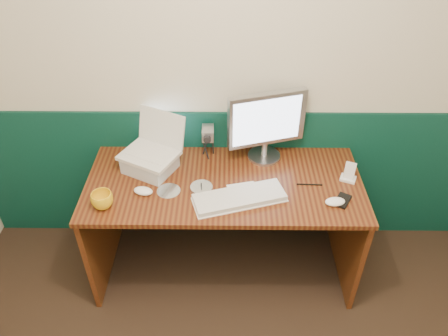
{
  "coord_description": "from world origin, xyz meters",
  "views": [
    {
      "loc": [
        -0.07,
        -0.56,
        2.36
      ],
      "look_at": [
        -0.09,
        1.23,
        0.97
      ],
      "focal_mm": 35.0,
      "sensor_mm": 36.0,
      "label": 1
    }
  ],
  "objects_px": {
    "laptop": "(147,138)",
    "monitor": "(266,125)",
    "mug": "(102,200)",
    "keyboard": "(239,198)",
    "desk": "(224,228)",
    "camcorder": "(208,142)"
  },
  "relations": [
    {
      "from": "desk",
      "to": "camcorder",
      "type": "relative_size",
      "value": 7.59
    },
    {
      "from": "keyboard",
      "to": "mug",
      "type": "xyz_separation_m",
      "value": [
        -0.74,
        -0.06,
        0.03
      ]
    },
    {
      "from": "laptop",
      "to": "monitor",
      "type": "height_order",
      "value": "monitor"
    },
    {
      "from": "desk",
      "to": "laptop",
      "type": "height_order",
      "value": "laptop"
    },
    {
      "from": "laptop",
      "to": "camcorder",
      "type": "distance_m",
      "value": 0.39
    },
    {
      "from": "desk",
      "to": "monitor",
      "type": "xyz_separation_m",
      "value": [
        0.24,
        0.25,
        0.61
      ]
    },
    {
      "from": "keyboard",
      "to": "mug",
      "type": "height_order",
      "value": "mug"
    },
    {
      "from": "desk",
      "to": "mug",
      "type": "bearing_deg",
      "value": -161.88
    },
    {
      "from": "desk",
      "to": "mug",
      "type": "height_order",
      "value": "mug"
    },
    {
      "from": "desk",
      "to": "mug",
      "type": "relative_size",
      "value": 13.61
    },
    {
      "from": "laptop",
      "to": "keyboard",
      "type": "height_order",
      "value": "laptop"
    },
    {
      "from": "camcorder",
      "to": "keyboard",
      "type": "bearing_deg",
      "value": -66.81
    },
    {
      "from": "desk",
      "to": "keyboard",
      "type": "relative_size",
      "value": 3.21
    },
    {
      "from": "desk",
      "to": "monitor",
      "type": "height_order",
      "value": "monitor"
    },
    {
      "from": "laptop",
      "to": "camcorder",
      "type": "xyz_separation_m",
      "value": [
        0.34,
        0.14,
        -0.12
      ]
    },
    {
      "from": "desk",
      "to": "camcorder",
      "type": "height_order",
      "value": "camcorder"
    },
    {
      "from": "mug",
      "to": "monitor",
      "type": "bearing_deg",
      "value": 27.16
    },
    {
      "from": "laptop",
      "to": "mug",
      "type": "bearing_deg",
      "value": -95.19
    },
    {
      "from": "laptop",
      "to": "desk",
      "type": "bearing_deg",
      "value": 12.81
    },
    {
      "from": "camcorder",
      "to": "laptop",
      "type": "bearing_deg",
      "value": -158.13
    },
    {
      "from": "keyboard",
      "to": "mug",
      "type": "distance_m",
      "value": 0.74
    },
    {
      "from": "mug",
      "to": "keyboard",
      "type": "bearing_deg",
      "value": 4.6
    }
  ]
}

